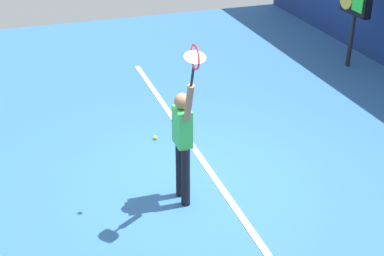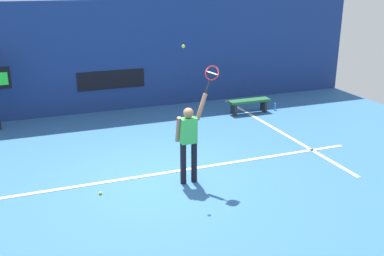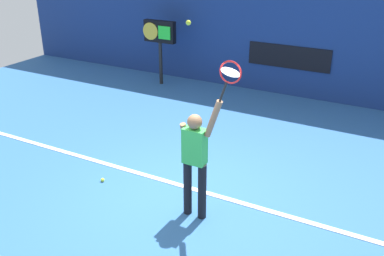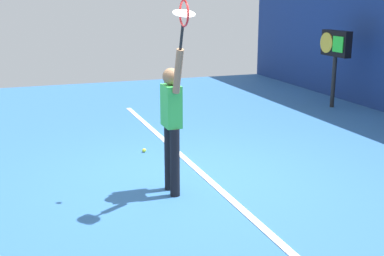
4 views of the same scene
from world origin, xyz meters
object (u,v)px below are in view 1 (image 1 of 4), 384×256
object	(u,v)px
tennis_racket	(195,59)
scoreboard_clock	(355,5)
spare_ball	(155,138)
tennis_player	(183,139)

from	to	relation	value
tennis_racket	scoreboard_clock	size ratio (longest dim) A/B	0.34
scoreboard_clock	spare_ball	world-z (taller)	scoreboard_clock
tennis_racket	scoreboard_clock	distance (m)	6.97
tennis_player	tennis_racket	bearing A→B (deg)	-0.48
tennis_player	spare_ball	xyz separation A→B (m)	(-1.91, 0.10, -0.98)
scoreboard_clock	spare_ball	size ratio (longest dim) A/B	26.79
tennis_player	tennis_racket	distance (m)	1.43
tennis_racket	scoreboard_clock	xyz separation A→B (m)	(-4.44, 5.29, -0.92)
scoreboard_clock	tennis_racket	bearing A→B (deg)	-49.99
tennis_player	scoreboard_clock	bearing A→B (deg)	126.68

